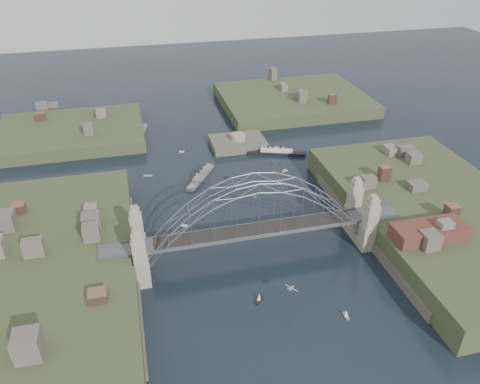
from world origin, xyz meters
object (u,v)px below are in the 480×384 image
object	(u,v)px
bridge	(256,218)
fort_island	(238,147)
naval_cruiser_near	(201,177)
naval_cruiser_far	(141,132)
wharf_shed	(429,232)
ocean_liner	(276,152)

from	to	relation	value
bridge	fort_island	bearing A→B (deg)	80.27
bridge	fort_island	size ratio (longest dim) A/B	3.82
bridge	naval_cruiser_near	xyz separation A→B (m)	(-7.63, 46.68, -11.42)
fort_island	naval_cruiser_far	xyz separation A→B (m)	(-38.02, 21.62, 1.27)
wharf_shed	ocean_liner	xyz separation A→B (m)	(-18.97, 72.89, -9.13)
wharf_shed	ocean_liner	bearing A→B (deg)	104.59
bridge	ocean_liner	xyz separation A→B (m)	(25.03, 58.89, -11.45)
fort_island	ocean_liner	world-z (taller)	fort_island
bridge	fort_island	world-z (taller)	bridge
bridge	naval_cruiser_far	size ratio (longest dim) A/B	4.76
ocean_liner	fort_island	bearing A→B (deg)	139.55
wharf_shed	naval_cruiser_far	world-z (taller)	wharf_shed
fort_island	naval_cruiser_far	size ratio (longest dim) A/B	1.25
naval_cruiser_far	ocean_liner	distance (m)	60.65
wharf_shed	naval_cruiser_near	world-z (taller)	wharf_shed
naval_cruiser_near	naval_cruiser_far	size ratio (longest dim) A/B	1.00
fort_island	naval_cruiser_near	distance (m)	30.51
bridge	naval_cruiser_far	bearing A→B (deg)	105.86
ocean_liner	naval_cruiser_near	bearing A→B (deg)	-159.50
bridge	fort_island	xyz separation A→B (m)	(12.00, 70.00, -12.66)
fort_island	ocean_liner	distance (m)	17.17
bridge	ocean_liner	distance (m)	65.00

